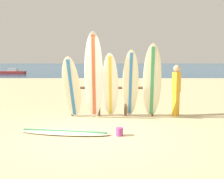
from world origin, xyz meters
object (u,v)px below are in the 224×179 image
at_px(surfboard_leaning_left, 94,76).
at_px(beachgoer_standing, 176,88).
at_px(surfboard_leaning_center_right, 152,81).
at_px(sand_bucket, 119,132).
at_px(surfboard_leaning_far_left, 71,88).
at_px(surfboard_leaning_center_left, 110,86).
at_px(surfboard_rack, 112,96).
at_px(surfboard_lying_on_sand, 64,132).
at_px(surfboard_leaning_center, 130,84).
at_px(small_boat_offshore, 13,72).

bearing_deg(surfboard_leaning_left, beachgoer_standing, 9.68).
distance_m(surfboard_leaning_center_right, sand_bucket, 2.35).
bearing_deg(surfboard_leaning_far_left, surfboard_leaning_center_left, 4.95).
height_order(surfboard_rack, surfboard_leaning_center_left, surfboard_leaning_center_left).
bearing_deg(surfboard_lying_on_sand, surfboard_leaning_center_right, 33.90).
relative_size(surfboard_lying_on_sand, sand_bucket, 11.99).
xyz_separation_m(surfboard_leaning_center_left, surfboard_leaning_center, (0.62, 0.05, 0.05)).
xyz_separation_m(surfboard_leaning_far_left, small_boat_offshore, (-11.00, 23.13, -0.71)).
bearing_deg(sand_bucket, surfboard_leaning_left, 113.77).
distance_m(surfboard_lying_on_sand, small_boat_offshore, 26.99).
distance_m(beachgoer_standing, small_boat_offshore, 26.83).
bearing_deg(beachgoer_standing, small_boat_offshore, 122.25).
relative_size(surfboard_rack, small_boat_offshore, 0.89).
xyz_separation_m(surfboard_leaning_center_right, beachgoer_standing, (0.83, 0.31, -0.24)).
bearing_deg(surfboard_leaning_center_right, beachgoer_standing, 20.18).
height_order(surfboard_rack, surfboard_leaning_far_left, surfboard_leaning_far_left).
bearing_deg(small_boat_offshore, surfboard_rack, -61.67).
bearing_deg(surfboard_leaning_far_left, surfboard_leaning_center, 4.84).
relative_size(surfboard_leaning_left, surfboard_leaning_center_right, 1.15).
relative_size(surfboard_rack, surfboard_leaning_far_left, 1.39).
distance_m(surfboard_leaning_center, beachgoer_standing, 1.54).
height_order(surfboard_leaning_left, surfboard_leaning_center_right, surfboard_leaning_left).
bearing_deg(surfboard_rack, surfboard_lying_on_sand, -121.96).
height_order(surfboard_lying_on_sand, sand_bucket, sand_bucket).
distance_m(surfboard_rack, surfboard_leaning_center_right, 1.36).
bearing_deg(surfboard_leaning_center_left, surfboard_rack, 79.54).
height_order(surfboard_leaning_center_left, small_boat_offshore, surfboard_leaning_center_left).
bearing_deg(surfboard_rack, beachgoer_standing, 0.68).
height_order(surfboard_leaning_left, surfboard_leaning_center, surfboard_leaning_left).
distance_m(surfboard_leaning_center_left, surfboard_leaning_center, 0.63).
bearing_deg(sand_bucket, surfboard_leaning_center, 77.89).
relative_size(surfboard_leaning_center, small_boat_offshore, 0.71).
height_order(small_boat_offshore, sand_bucket, small_boat_offshore).
distance_m(surfboard_rack, surfboard_leaning_center_left, 0.48).
bearing_deg(surfboard_leaning_center, beachgoer_standing, 10.99).
height_order(surfboard_leaning_center_left, surfboard_lying_on_sand, surfboard_leaning_center_left).
distance_m(surfboard_leaning_left, surfboard_leaning_center_right, 1.81).
bearing_deg(surfboard_lying_on_sand, beachgoer_standing, 30.72).
bearing_deg(sand_bucket, beachgoer_standing, 48.11).
relative_size(surfboard_leaning_far_left, surfboard_lying_on_sand, 0.81).
height_order(surfboard_leaning_far_left, surfboard_leaning_center_left, surfboard_leaning_center_left).
relative_size(surfboard_leaning_left, sand_bucket, 13.38).
bearing_deg(surfboard_lying_on_sand, sand_bucket, -7.17).
xyz_separation_m(surfboard_leaning_center, beachgoer_standing, (1.51, 0.29, -0.15)).
relative_size(surfboard_leaning_far_left, surfboard_leaning_left, 0.73).
height_order(surfboard_rack, surfboard_leaning_center_right, surfboard_leaning_center_right).
bearing_deg(surfboard_leaning_far_left, surfboard_leaning_left, -0.27).
height_order(surfboard_leaning_center_right, small_boat_offshore, surfboard_leaning_center_right).
bearing_deg(surfboard_rack, surfboard_leaning_center, -25.34).
bearing_deg(surfboard_leaning_far_left, surfboard_rack, 18.76).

